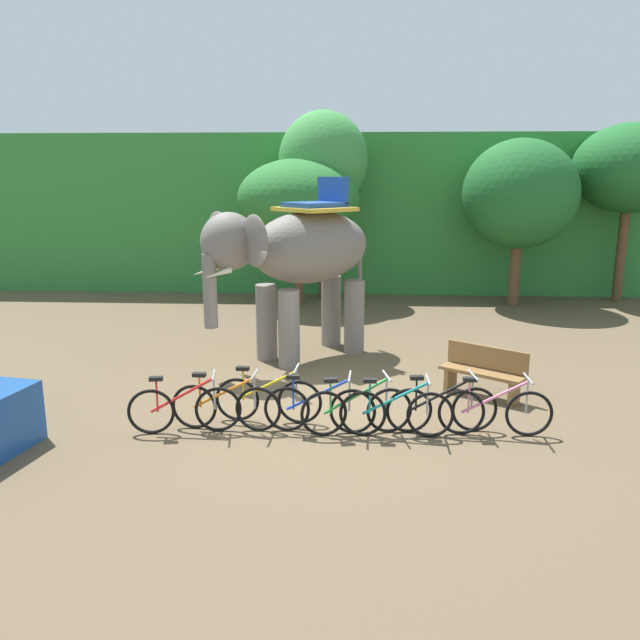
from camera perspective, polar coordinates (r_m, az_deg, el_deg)
name	(u,v)px	position (r m, az deg, el deg)	size (l,w,h in m)	color
ground_plane	(326,409)	(10.83, 0.49, -7.93)	(80.00, 80.00, 0.00)	brown
foliage_hedge	(343,210)	(23.58, 2.10, 9.76)	(36.00, 6.00, 5.09)	#338438
tree_center_right	(299,199)	(19.02, -1.91, 10.73)	(3.58, 3.58, 4.28)	brown
tree_left	(323,162)	(19.75, 0.30, 13.91)	(2.68, 2.68, 5.68)	brown
tree_far_left	(520,195)	(19.62, 17.38, 10.61)	(3.28, 3.28, 4.83)	brown
tree_far_right	(630,169)	(21.41, 25.86, 12.02)	(3.30, 3.30, 5.30)	brown
elephant	(298,255)	(13.26, -1.93, 5.77)	(3.73, 3.62, 3.78)	slate
bike_red	(184,409)	(9.97, -11.97, -7.73)	(1.70, 0.52, 0.92)	black
bike_orange	(226,406)	(9.97, -8.39, -7.59)	(1.71, 0.52, 0.92)	black
bike_yellow	(268,399)	(10.19, -4.65, -7.02)	(1.71, 0.52, 0.92)	black
bike_blue	(319,408)	(9.77, -0.06, -7.87)	(1.71, 0.52, 0.92)	black
bike_green	(357,410)	(9.72, 3.27, -8.01)	(1.69, 0.53, 0.92)	black
bike_teal	(396,412)	(9.68, 6.79, -8.16)	(1.71, 0.52, 0.92)	black
bike_black	(442,408)	(9.95, 10.77, -7.71)	(1.71, 0.52, 0.92)	black
bike_pink	(495,411)	(10.01, 15.30, -7.83)	(1.71, 0.52, 0.92)	black
wooden_bench	(484,370)	(11.64, 14.36, -4.35)	(1.46, 1.21, 0.89)	brown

